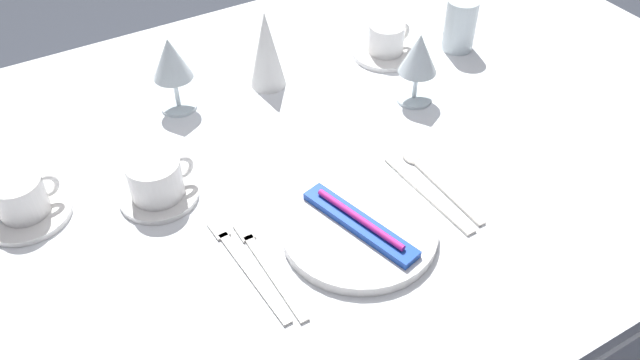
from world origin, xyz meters
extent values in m
cube|color=white|center=(0.00, 0.00, 0.72)|extent=(1.80, 1.10, 0.04)
cube|color=white|center=(0.00, 0.55, 0.61)|extent=(1.80, 0.01, 0.18)
cylinder|color=brown|center=(0.80, 0.45, 0.35)|extent=(0.07, 0.07, 0.70)
cylinder|color=white|center=(-0.03, -0.22, 0.75)|extent=(0.24, 0.24, 0.02)
cube|color=blue|center=(-0.03, -0.22, 0.76)|extent=(0.09, 0.21, 0.01)
cylinder|color=#CC268C|center=(-0.03, -0.22, 0.78)|extent=(0.05, 0.17, 0.01)
cube|color=beige|center=(-0.18, -0.23, 0.74)|extent=(0.01, 0.18, 0.00)
cube|color=beige|center=(-0.18, -0.13, 0.74)|extent=(0.02, 0.04, 0.00)
cube|color=beige|center=(-0.21, -0.21, 0.74)|extent=(0.02, 0.20, 0.00)
cube|color=beige|center=(-0.21, -0.10, 0.74)|extent=(0.02, 0.04, 0.00)
cube|color=beige|center=(0.12, -0.22, 0.74)|extent=(0.03, 0.17, 0.00)
cube|color=beige|center=(0.11, -0.12, 0.74)|extent=(0.02, 0.06, 0.00)
cube|color=beige|center=(0.15, -0.21, 0.74)|extent=(0.01, 0.18, 0.00)
ellipsoid|color=beige|center=(0.15, -0.11, 0.74)|extent=(0.03, 0.04, 0.01)
cylinder|color=white|center=(0.30, 0.19, 0.74)|extent=(0.14, 0.14, 0.01)
cylinder|color=white|center=(0.30, 0.19, 0.78)|extent=(0.07, 0.07, 0.06)
torus|color=white|center=(0.34, 0.19, 0.78)|extent=(0.04, 0.01, 0.04)
cylinder|color=white|center=(-0.46, 0.08, 0.74)|extent=(0.14, 0.14, 0.01)
cylinder|color=white|center=(-0.46, 0.08, 0.78)|extent=(0.08, 0.08, 0.06)
torus|color=white|center=(-0.42, 0.08, 0.78)|extent=(0.04, 0.01, 0.04)
cylinder|color=white|center=(-0.27, 0.02, 0.74)|extent=(0.13, 0.13, 0.01)
cylinder|color=white|center=(-0.27, 0.02, 0.78)|extent=(0.09, 0.09, 0.06)
torus|color=white|center=(-0.22, 0.02, 0.79)|extent=(0.05, 0.01, 0.05)
cylinder|color=silver|center=(-0.15, 0.23, 0.74)|extent=(0.07, 0.07, 0.01)
cylinder|color=silver|center=(-0.15, 0.23, 0.78)|extent=(0.01, 0.01, 0.06)
cone|color=silver|center=(-0.15, 0.23, 0.85)|extent=(0.08, 0.08, 0.08)
cylinder|color=silver|center=(0.26, 0.03, 0.74)|extent=(0.07, 0.07, 0.01)
cylinder|color=silver|center=(0.26, 0.03, 0.78)|extent=(0.01, 0.01, 0.06)
cone|color=silver|center=(0.26, 0.03, 0.84)|extent=(0.07, 0.07, 0.08)
cylinder|color=silver|center=(0.45, 0.14, 0.80)|extent=(0.07, 0.07, 0.11)
cone|color=white|center=(0.04, 0.22, 0.82)|extent=(0.07, 0.07, 0.16)
camera|label=1|loc=(-0.43, -0.78, 1.49)|focal=36.79mm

